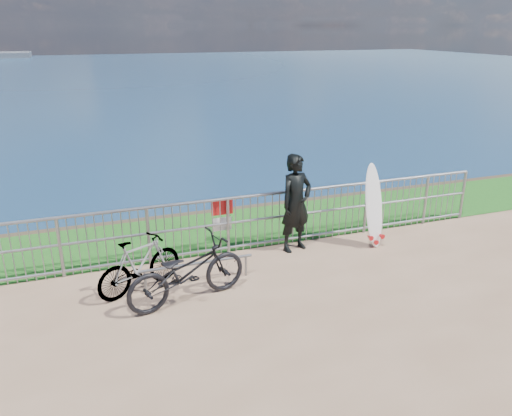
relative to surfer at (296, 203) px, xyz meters
name	(u,v)px	position (x,y,z in m)	size (l,w,h in m)	color
grass_strip	(236,228)	(-0.77, 1.39, -0.94)	(120.00, 120.00, 0.00)	#185918
railing	(253,221)	(-0.76, 0.29, -0.37)	(10.06, 0.10, 1.13)	gray
surfer	(296,203)	(0.00, 0.00, 0.00)	(0.70, 0.46, 1.91)	black
surfboard	(374,209)	(1.52, -0.33, -0.18)	(0.51, 0.47, 1.67)	white
bicycle_near	(187,271)	(-2.39, -1.25, -0.43)	(0.70, 2.00, 1.05)	black
bicycle_far	(140,265)	(-3.05, -0.64, -0.49)	(0.44, 1.56, 0.94)	black
bike_rack	(197,266)	(-2.12, -0.73, -0.62)	(1.94, 0.05, 0.40)	gray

